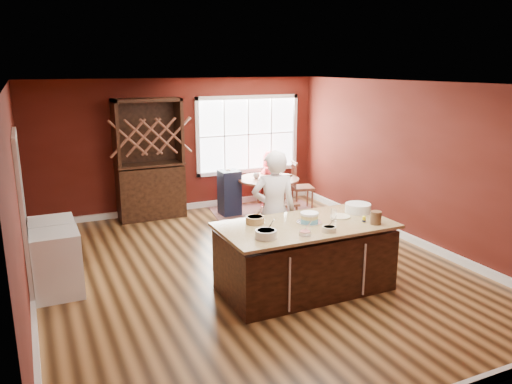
# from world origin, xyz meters

# --- Properties ---
(room_shell) EXTENTS (7.00, 7.00, 7.00)m
(room_shell) POSITION_xyz_m (0.00, 0.00, 1.35)
(room_shell) COLOR brown
(room_shell) RESTS_ON ground
(window) EXTENTS (2.36, 0.10, 1.66)m
(window) POSITION_xyz_m (1.50, 3.47, 1.50)
(window) COLOR white
(window) RESTS_ON room_shell
(doorway) EXTENTS (0.08, 1.26, 2.13)m
(doorway) POSITION_xyz_m (-2.97, 0.60, 1.02)
(doorway) COLOR white
(doorway) RESTS_ON room_shell
(kitchen_island) EXTENTS (2.28, 1.20, 0.92)m
(kitchen_island) POSITION_xyz_m (0.38, -0.91, 0.44)
(kitchen_island) COLOR black
(kitchen_island) RESTS_ON ground
(dining_table) EXTENTS (1.22, 1.22, 0.75)m
(dining_table) POSITION_xyz_m (1.48, 2.43, 0.53)
(dining_table) COLOR brown
(dining_table) RESTS_ON ground
(baker) EXTENTS (0.75, 0.60, 1.78)m
(baker) POSITION_xyz_m (0.31, -0.11, 0.89)
(baker) COLOR silver
(baker) RESTS_ON ground
(layer_cake) EXTENTS (0.34, 0.34, 0.14)m
(layer_cake) POSITION_xyz_m (0.45, -0.88, 0.99)
(layer_cake) COLOR white
(layer_cake) RESTS_ON kitchen_island
(bowl_blue) EXTENTS (0.26, 0.26, 0.10)m
(bowl_blue) POSITION_xyz_m (-0.34, -1.19, 0.97)
(bowl_blue) COLOR white
(bowl_blue) RESTS_ON kitchen_island
(bowl_yellow) EXTENTS (0.25, 0.25, 0.09)m
(bowl_yellow) POSITION_xyz_m (-0.21, -0.60, 0.97)
(bowl_yellow) COLOR #A7774A
(bowl_yellow) RESTS_ON kitchen_island
(bowl_pink) EXTENTS (0.15, 0.15, 0.06)m
(bowl_pink) POSITION_xyz_m (0.14, -1.30, 0.95)
(bowl_pink) COLOR silver
(bowl_pink) RESTS_ON kitchen_island
(bowl_olive) EXTENTS (0.18, 0.18, 0.07)m
(bowl_olive) POSITION_xyz_m (0.49, -1.30, 0.95)
(bowl_olive) COLOR beige
(bowl_olive) RESTS_ON kitchen_island
(drinking_glass) EXTENTS (0.08, 0.08, 0.16)m
(drinking_glass) POSITION_xyz_m (0.78, -0.95, 1.00)
(drinking_glass) COLOR white
(drinking_glass) RESTS_ON kitchen_island
(dinner_plate) EXTENTS (0.27, 0.27, 0.02)m
(dinner_plate) POSITION_xyz_m (0.96, -0.85, 0.93)
(dinner_plate) COLOR #FAEFAE
(dinner_plate) RESTS_ON kitchen_island
(white_tub) EXTENTS (0.36, 0.36, 0.12)m
(white_tub) POSITION_xyz_m (1.33, -0.75, 0.98)
(white_tub) COLOR silver
(white_tub) RESTS_ON kitchen_island
(stoneware_crock) EXTENTS (0.14, 0.14, 0.17)m
(stoneware_crock) POSITION_xyz_m (1.21, -1.30, 1.01)
(stoneware_crock) COLOR brown
(stoneware_crock) RESTS_ON kitchen_island
(toy_figurine) EXTENTS (0.05, 0.05, 0.09)m
(toy_figurine) POSITION_xyz_m (1.12, -1.17, 0.96)
(toy_figurine) COLOR yellow
(toy_figurine) RESTS_ON kitchen_island
(rug) EXTENTS (2.36, 1.95, 0.01)m
(rug) POSITION_xyz_m (1.48, 2.43, 0.01)
(rug) COLOR brown
(rug) RESTS_ON ground
(chair_east) EXTENTS (0.51, 0.52, 1.04)m
(chair_east) POSITION_xyz_m (2.28, 2.45, 0.52)
(chair_east) COLOR brown
(chair_east) RESTS_ON ground
(chair_south) EXTENTS (0.43, 0.42, 0.96)m
(chair_south) POSITION_xyz_m (1.45, 1.61, 0.48)
(chair_south) COLOR #925C33
(chair_south) RESTS_ON ground
(chair_north) EXTENTS (0.62, 0.61, 1.08)m
(chair_north) POSITION_xyz_m (1.91, 3.27, 0.54)
(chair_north) COLOR #9D6239
(chair_north) RESTS_ON ground
(seated_woman) EXTENTS (0.71, 0.61, 1.22)m
(seated_woman) POSITION_xyz_m (1.75, 2.86, 0.61)
(seated_woman) COLOR #F03944
(seated_woman) RESTS_ON ground
(high_chair) EXTENTS (0.39, 0.39, 0.95)m
(high_chair) POSITION_xyz_m (0.77, 2.75, 0.47)
(high_chair) COLOR #182042
(high_chair) RESTS_ON ground
(toddler) EXTENTS (0.18, 0.14, 0.26)m
(toddler) POSITION_xyz_m (0.73, 2.78, 0.81)
(toddler) COLOR #8CA5BF
(toddler) RESTS_ON high_chair
(table_plate) EXTENTS (0.18, 0.18, 0.01)m
(table_plate) POSITION_xyz_m (1.70, 2.29, 0.76)
(table_plate) COLOR beige
(table_plate) RESTS_ON dining_table
(table_cup) EXTENTS (0.14, 0.14, 0.10)m
(table_cup) POSITION_xyz_m (1.26, 2.53, 0.80)
(table_cup) COLOR silver
(table_cup) RESTS_ON dining_table
(hutch) EXTENTS (1.28, 0.53, 2.34)m
(hutch) POSITION_xyz_m (-0.71, 3.22, 1.17)
(hutch) COLOR black
(hutch) RESTS_ON ground
(washer) EXTENTS (0.60, 0.58, 0.87)m
(washer) POSITION_xyz_m (-2.64, 0.28, 0.43)
(washer) COLOR white
(washer) RESTS_ON ground
(dryer) EXTENTS (0.59, 0.57, 0.86)m
(dryer) POSITION_xyz_m (-2.64, 0.92, 0.43)
(dryer) COLOR white
(dryer) RESTS_ON ground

